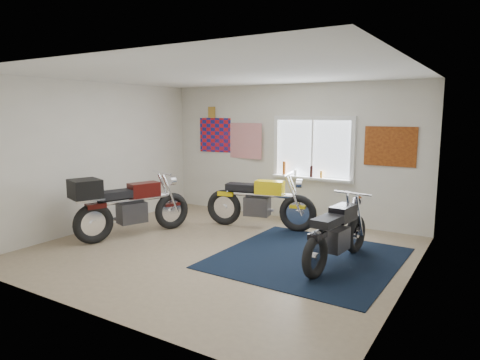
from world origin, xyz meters
The scene contains 10 objects.
ground centered at (0.00, 0.00, 0.00)m, with size 5.50×5.50×0.00m, color #9E896B.
room_shell centered at (0.00, 0.00, 1.64)m, with size 5.50×5.50×5.50m.
navy_rug centered at (1.31, 0.39, 0.01)m, with size 2.50×2.60×0.01m, color black.
window_assembly centered at (0.50, 2.47, 1.37)m, with size 1.66×0.17×1.26m.
oil_bottles centered at (0.23, 2.40, 1.01)m, with size 0.84×0.07×0.28m.
flag_display centered at (-1.90, 2.48, 2.15)m, with size 1.60×0.10×1.17m.
triumph_poster centered at (1.95, 2.48, 1.55)m, with size 0.90×0.03×0.70m, color #A54C14.
yellow_triumph centered at (-0.14, 1.50, 0.47)m, with size 2.11×0.71×1.07m.
black_chrome_bike centered at (1.75, 0.36, 0.43)m, with size 0.58×1.91×0.98m.
maroon_tourer centered at (-1.81, -0.25, 0.57)m, with size 1.07×2.11×1.09m.
Camera 1 is at (3.64, -5.33, 2.13)m, focal length 32.00 mm.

